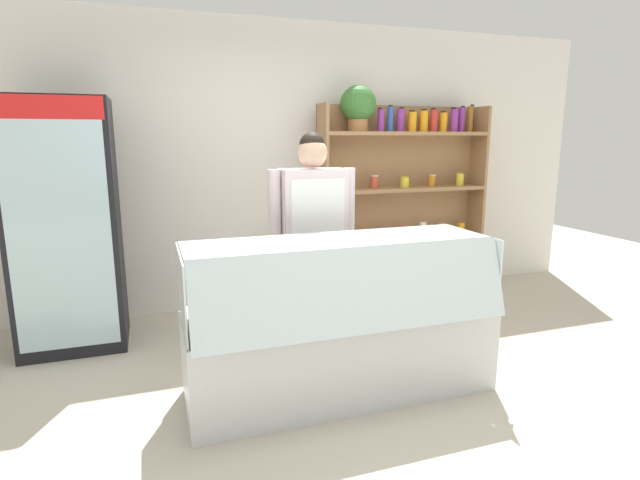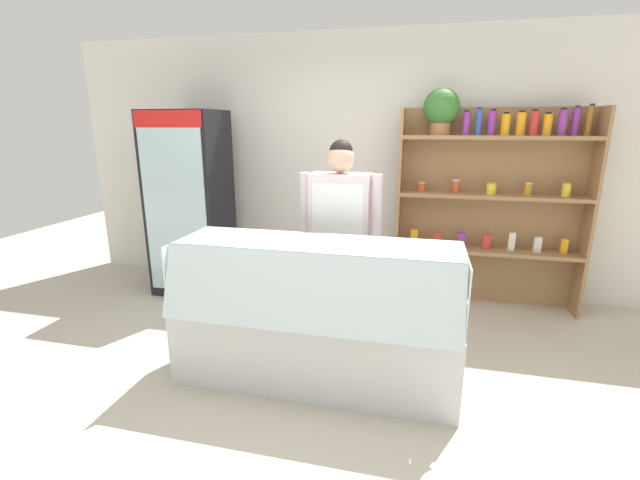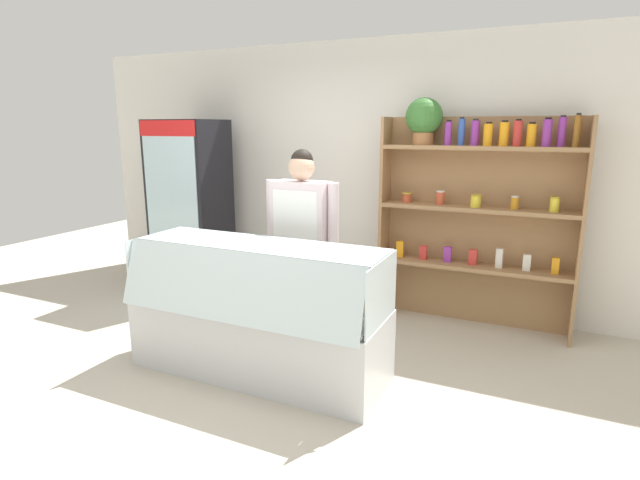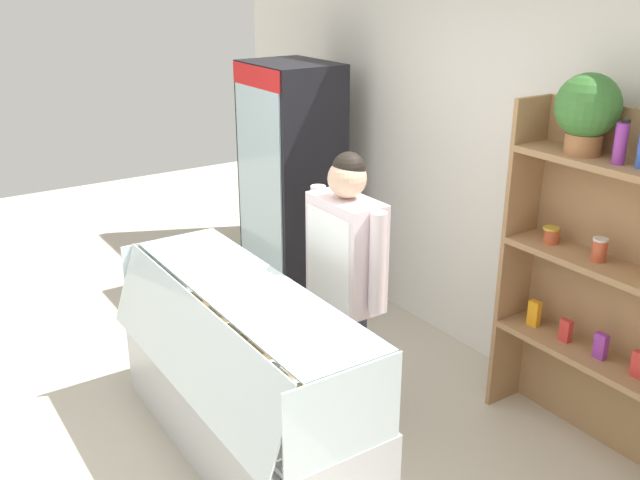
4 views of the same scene
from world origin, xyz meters
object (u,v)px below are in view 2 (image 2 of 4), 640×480
object	(u,v)px
deli_display_case	(316,338)
shop_clerk	(340,224)
drinks_fridge	(190,204)
shelving_unit	(482,183)

from	to	relation	value
deli_display_case	shop_clerk	size ratio (longest dim) A/B	1.17
drinks_fridge	shelving_unit	size ratio (longest dim) A/B	0.91
shop_clerk	drinks_fridge	bearing A→B (deg)	158.08
deli_display_case	shop_clerk	distance (m)	0.95
shelving_unit	shop_clerk	bearing A→B (deg)	-139.53
shelving_unit	deli_display_case	distance (m)	2.27
shop_clerk	deli_display_case	bearing A→B (deg)	-93.30
deli_display_case	shelving_unit	bearing A→B (deg)	53.86
deli_display_case	shop_clerk	world-z (taller)	shop_clerk
shelving_unit	shop_clerk	distance (m)	1.57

